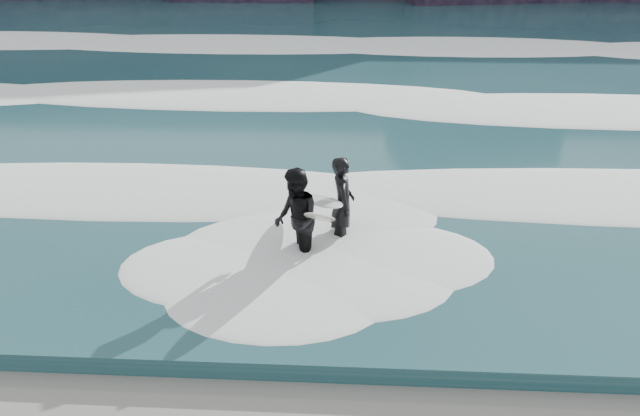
% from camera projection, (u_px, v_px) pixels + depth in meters
% --- Properties ---
extents(sea, '(90.00, 52.00, 0.30)m').
position_uv_depth(sea, '(358.00, 35.00, 31.80)').
color(sea, '#204950').
rests_on(sea, ground).
extents(foam_near, '(60.00, 3.20, 0.20)m').
position_uv_depth(foam_near, '(359.00, 184.00, 13.64)').
color(foam_near, white).
rests_on(foam_near, sea).
extents(foam_mid, '(60.00, 4.00, 0.24)m').
position_uv_depth(foam_mid, '(358.00, 98.00, 19.95)').
color(foam_mid, white).
rests_on(foam_mid, sea).
extents(foam_far, '(60.00, 4.80, 0.30)m').
position_uv_depth(foam_far, '(358.00, 44.00, 28.06)').
color(foam_far, white).
rests_on(foam_far, sea).
extents(surfer_left, '(1.24, 1.97, 1.83)m').
position_uv_depth(surfer_left, '(339.00, 203.00, 11.49)').
color(surfer_left, black).
rests_on(surfer_left, ground).
extents(surfer_right, '(1.23, 1.70, 1.87)m').
position_uv_depth(surfer_right, '(298.00, 220.00, 10.81)').
color(surfer_right, black).
rests_on(surfer_right, ground).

